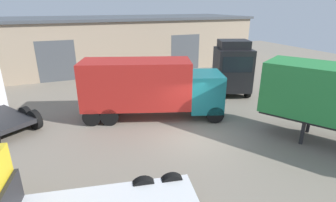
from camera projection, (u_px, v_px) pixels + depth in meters
The scene contains 5 objects.
ground_plane at pixel (193, 137), 13.65m from camera, with size 60.00×60.00×0.00m, color gray.
warehouse_building at pixel (116, 42), 28.98m from camera, with size 28.92×9.90×5.27m.
tractor_unit_black at pixel (231, 69), 19.83m from camera, with size 4.62×7.01×4.09m.
box_truck_teal at pixel (150, 86), 15.43m from camera, with size 8.49×4.93×3.50m.
gravel_pile at pixel (324, 94), 18.17m from camera, with size 2.62×2.62×1.35m.
Camera 1 is at (-5.80, -10.77, 6.47)m, focal length 28.00 mm.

